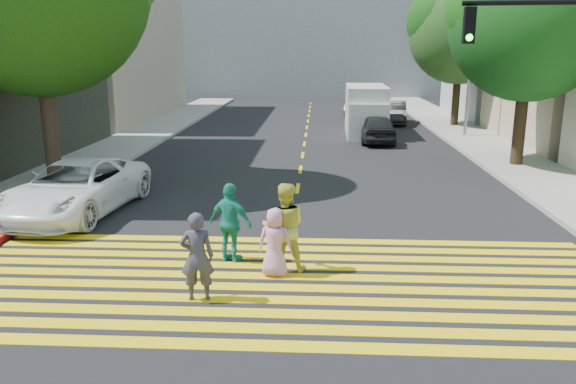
# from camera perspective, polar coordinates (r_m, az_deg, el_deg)

# --- Properties ---
(ground) EXTENTS (120.00, 120.00, 0.00)m
(ground) POSITION_cam_1_polar(r_m,az_deg,el_deg) (10.06, -0.93, -12.03)
(ground) COLOR black
(sidewalk_left) EXTENTS (3.00, 40.00, 0.15)m
(sidewalk_left) POSITION_cam_1_polar(r_m,az_deg,el_deg) (32.61, -13.33, 6.18)
(sidewalk_left) COLOR gray
(sidewalk_left) RESTS_ON ground
(sidewalk_right) EXTENTS (3.00, 60.00, 0.15)m
(sidewalk_right) POSITION_cam_1_polar(r_m,az_deg,el_deg) (25.62, 20.91, 3.49)
(sidewalk_right) COLOR gray
(sidewalk_right) RESTS_ON ground
(curb_red) EXTENTS (0.20, 8.00, 0.16)m
(curb_red) POSITION_cam_1_polar(r_m,az_deg,el_deg) (17.34, -22.84, -1.48)
(curb_red) COLOR maroon
(curb_red) RESTS_ON ground
(crosswalk) EXTENTS (13.40, 5.30, 0.01)m
(crosswalk) POSITION_cam_1_polar(r_m,az_deg,el_deg) (11.21, -0.48, -9.12)
(crosswalk) COLOR yellow
(crosswalk) RESTS_ON ground
(lane_line) EXTENTS (0.12, 34.40, 0.01)m
(lane_line) POSITION_cam_1_polar(r_m,az_deg,el_deg) (31.81, 1.88, 6.23)
(lane_line) COLOR yellow
(lane_line) RESTS_ON ground
(building_left_tan) EXTENTS (12.00, 16.00, 10.00)m
(building_left_tan) POSITION_cam_1_polar(r_m,az_deg,el_deg) (40.57, -21.85, 14.06)
(building_left_tan) COLOR tan
(building_left_tan) RESTS_ON ground
(building_right_grey) EXTENTS (10.00, 10.00, 10.00)m
(building_right_grey) POSITION_cam_1_polar(r_m,az_deg,el_deg) (41.56, 24.01, 13.84)
(building_right_grey) COLOR gray
(building_right_grey) RESTS_ON ground
(backdrop_block) EXTENTS (30.00, 8.00, 12.00)m
(backdrop_block) POSITION_cam_1_polar(r_m,az_deg,el_deg) (57.02, 2.51, 15.82)
(backdrop_block) COLOR gray
(backdrop_block) RESTS_ON ground
(tree_right_near) EXTENTS (7.34, 7.00, 8.55)m
(tree_right_near) POSITION_cam_1_polar(r_m,az_deg,el_deg) (23.22, 23.68, 16.42)
(tree_right_near) COLOR black
(tree_right_near) RESTS_ON ground
(tree_right_far) EXTENTS (6.95, 6.50, 8.50)m
(tree_right_far) POSITION_cam_1_polar(r_m,az_deg,el_deg) (34.47, 17.31, 15.80)
(tree_right_far) COLOR black
(tree_right_far) RESTS_ON ground
(pedestrian_man) EXTENTS (0.66, 0.48, 1.67)m
(pedestrian_man) POSITION_cam_1_polar(r_m,az_deg,el_deg) (10.30, -9.22, -6.50)
(pedestrian_man) COLOR #393647
(pedestrian_man) RESTS_ON ground
(pedestrian_woman) EXTENTS (0.97, 0.79, 1.86)m
(pedestrian_woman) POSITION_cam_1_polar(r_m,az_deg,el_deg) (11.48, -0.39, -3.62)
(pedestrian_woman) COLOR gold
(pedestrian_woman) RESTS_ON ground
(pedestrian_child) EXTENTS (0.75, 0.54, 1.42)m
(pedestrian_child) POSITION_cam_1_polar(r_m,az_deg,el_deg) (11.28, -1.34, -5.13)
(pedestrian_child) COLOR #CE8CBB
(pedestrian_child) RESTS_ON ground
(pedestrian_extra) EXTENTS (1.10, 0.80, 1.73)m
(pedestrian_extra) POSITION_cam_1_polar(r_m,az_deg,el_deg) (12.05, -5.84, -3.13)
(pedestrian_extra) COLOR #18897C
(pedestrian_extra) RESTS_ON ground
(white_sedan) EXTENTS (3.01, 5.54, 1.47)m
(white_sedan) POSITION_cam_1_polar(r_m,az_deg,el_deg) (16.62, -20.71, 0.41)
(white_sedan) COLOR white
(white_sedan) RESTS_ON ground
(dark_car_near) EXTENTS (1.69, 4.11, 1.39)m
(dark_car_near) POSITION_cam_1_polar(r_m,az_deg,el_deg) (28.09, 8.98, 6.42)
(dark_car_near) COLOR black
(dark_car_near) RESTS_ON ground
(silver_car) EXTENTS (1.87, 4.18, 1.19)m
(silver_car) POSITION_cam_1_polar(r_m,az_deg,el_deg) (40.09, 6.87, 8.65)
(silver_car) COLOR #A8ADB1
(silver_car) RESTS_ON ground
(dark_car_parked) EXTENTS (1.86, 4.26, 1.36)m
(dark_car_parked) POSITION_cam_1_polar(r_m,az_deg,el_deg) (35.50, 10.69, 7.93)
(dark_car_parked) COLOR black
(dark_car_parked) RESTS_ON ground
(white_van) EXTENTS (2.19, 5.53, 2.59)m
(white_van) POSITION_cam_1_polar(r_m,az_deg,el_deg) (30.53, 7.94, 8.08)
(white_van) COLOR beige
(white_van) RESTS_ON ground
(street_lamp) EXTENTS (1.87, 0.56, 8.29)m
(street_lamp) POSITION_cam_1_polar(r_m,az_deg,el_deg) (30.32, 17.86, 14.19)
(street_lamp) COLOR slate
(street_lamp) RESTS_ON ground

